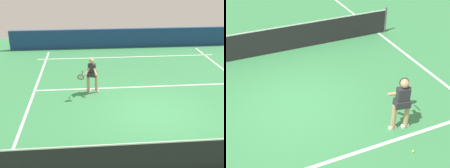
% 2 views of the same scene
% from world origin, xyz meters
% --- Properties ---
extents(ground_plane, '(24.77, 24.77, 0.00)m').
position_xyz_m(ground_plane, '(0.00, 0.00, 0.00)').
color(ground_plane, '#38844C').
extents(court_back_wall, '(14.55, 0.24, 1.24)m').
position_xyz_m(court_back_wall, '(0.00, -9.23, 0.62)').
color(court_back_wall, navy).
rests_on(court_back_wall, ground).
extents(baseline_marking, '(10.55, 0.10, 0.01)m').
position_xyz_m(baseline_marking, '(0.00, -7.03, 0.00)').
color(baseline_marking, white).
rests_on(baseline_marking, ground).
extents(service_line_marking, '(9.55, 0.10, 0.01)m').
position_xyz_m(service_line_marking, '(0.00, -2.45, 0.00)').
color(service_line_marking, white).
rests_on(service_line_marking, ground).
extents(sideline_right_marking, '(0.10, 17.05, 0.01)m').
position_xyz_m(sideline_right_marking, '(4.78, 0.00, 0.00)').
color(sideline_right_marking, white).
rests_on(sideline_right_marking, ground).
extents(court_net, '(10.23, 0.08, 1.11)m').
position_xyz_m(court_net, '(0.00, 3.53, 0.52)').
color(court_net, '#4C4C51').
rests_on(court_net, ground).
extents(tennis_player, '(0.90, 0.90, 1.55)m').
position_xyz_m(tennis_player, '(2.24, -2.05, 0.85)').
color(tennis_player, tan).
rests_on(tennis_player, ground).
extents(tennis_ball_near, '(0.07, 0.07, 0.07)m').
position_xyz_m(tennis_ball_near, '(-1.66, -6.28, 0.03)').
color(tennis_ball_near, '#D1E533').
rests_on(tennis_ball_near, ground).
extents(tennis_ball_mid, '(0.07, 0.07, 0.07)m').
position_xyz_m(tennis_ball_mid, '(2.05, -3.00, 0.03)').
color(tennis_ball_mid, '#D1E533').
rests_on(tennis_ball_mid, ground).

